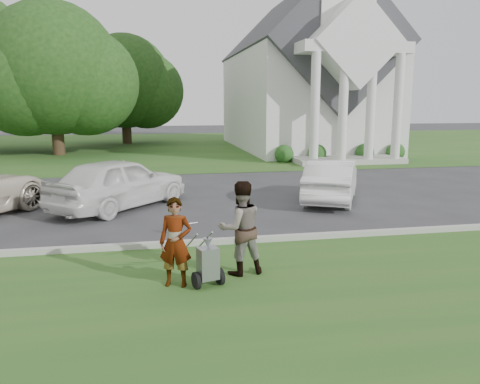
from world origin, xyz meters
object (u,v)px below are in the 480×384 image
object	(u,v)px
tree_left	(53,75)
person_right	(240,229)
car_b	(119,183)
parking_meter_near	(246,214)
tree_back	(125,86)
church	(304,67)
person_left	(176,243)
striping_cart	(208,264)
car_d	(331,180)

from	to	relation	value
tree_left	person_right	distance (m)	25.04
car_b	parking_meter_near	bearing A→B (deg)	165.87
tree_left	parking_meter_near	xyz separation A→B (m)	(8.12, -21.72, -4.30)
tree_back	tree_left	bearing A→B (deg)	-116.57
person_right	parking_meter_near	size ratio (longest dim) A/B	1.46
church	person_right	size ratio (longest dim) A/B	12.78
person_left	car_b	bearing A→B (deg)	118.33
parking_meter_near	tree_back	bearing A→B (deg)	97.89
person_left	person_right	bearing A→B (deg)	33.74
person_right	tree_left	bearing A→B (deg)	-82.06
church	striping_cart	bearing A→B (deg)	-111.84
person_left	church	bearing A→B (deg)	83.56
person_left	car_b	xyz separation A→B (m)	(-1.45, 6.99, -0.00)
person_right	car_b	world-z (taller)	person_right
person_right	car_d	size ratio (longest dim) A/B	0.42
striping_cart	parking_meter_near	distance (m)	2.61
striping_cart	car_b	xyz separation A→B (m)	(-2.02, 7.12, 0.40)
tree_left	parking_meter_near	distance (m)	23.58
parking_meter_near	car_d	world-z (taller)	car_d
striping_cart	person_right	bearing A→B (deg)	20.15
person_left	striping_cart	bearing A→B (deg)	3.29
tree_back	church	bearing A→B (deg)	-27.85
tree_left	person_right	size ratio (longest dim) A/B	5.63
person_left	person_right	world-z (taller)	person_right
church	tree_back	size ratio (longest dim) A/B	2.51
tree_back	person_right	distance (m)	31.91
church	striping_cart	world-z (taller)	church
person_left	parking_meter_near	distance (m)	2.78
car_d	tree_back	bearing A→B (deg)	-45.34
person_left	tree_left	bearing A→B (deg)	121.56
striping_cart	person_left	world-z (taller)	person_left
striping_cart	person_right	size ratio (longest dim) A/B	0.63
person_right	car_b	size ratio (longest dim) A/B	0.38
person_left	car_b	world-z (taller)	person_left
church	person_left	distance (m)	27.65
car_d	person_right	bearing A→B (deg)	81.91
tree_back	striping_cart	distance (m)	32.43
tree_back	person_right	bearing A→B (deg)	-83.37
church	parking_meter_near	bearing A→B (deg)	-111.26
tree_back	parking_meter_near	bearing A→B (deg)	-82.11
striping_cart	car_d	bearing A→B (deg)	36.95
person_right	parking_meter_near	world-z (taller)	person_right
church	car_b	world-z (taller)	church
person_right	car_b	distance (m)	7.14
tree_left	car_b	distance (m)	18.10
striping_cart	person_right	xyz separation A→B (m)	(0.72, 0.54, 0.50)
tree_left	tree_back	distance (m)	8.95
striping_cart	car_d	size ratio (longest dim) A/B	0.26
striping_cart	parking_meter_near	size ratio (longest dim) A/B	0.91
striping_cart	car_b	bearing A→B (deg)	89.44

